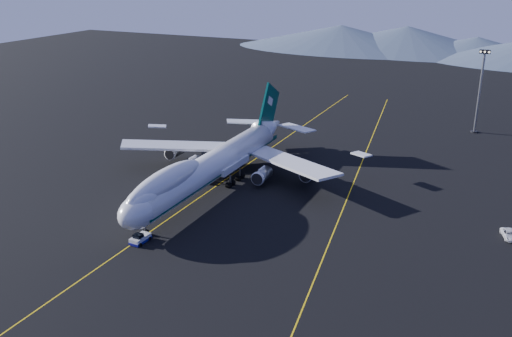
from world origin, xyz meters
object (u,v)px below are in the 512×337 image
at_px(boeing_747, 212,165).
at_px(pushback_tug, 140,239).
at_px(service_van, 510,234).
at_px(floodlight_mast, 480,91).

bearing_deg(boeing_747, pushback_tug, -88.23).
bearing_deg(pushback_tug, boeing_747, 93.57).
relative_size(boeing_747, pushback_tug, 16.19).
height_order(service_van, floodlight_mast, floodlight_mast).
relative_size(pushback_tug, service_van, 0.84).
xyz_separation_m(service_van, floodlight_mast, (-13.29, 73.73, 12.17)).
height_order(boeing_747, pushback_tug, boeing_747).
bearing_deg(service_van, pushback_tug, -171.56).
xyz_separation_m(boeing_747, pushback_tug, (0.91, -29.53, -5.21)).
relative_size(boeing_747, service_van, 13.64).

